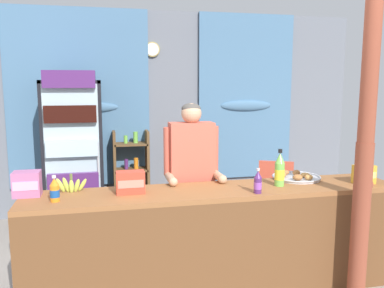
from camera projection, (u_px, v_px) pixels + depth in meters
ground_plane at (193, 258)px, 4.18m from camera, size 7.46×7.46×0.00m
back_wall_curtained at (164, 111)px, 5.67m from camera, size 5.54×0.22×2.78m
stall_counter at (221, 232)px, 3.36m from camera, size 3.21×0.57×0.91m
timber_post at (365, 150)px, 3.17m from camera, size 0.16×0.14×2.67m
drink_fridge at (74, 143)px, 4.96m from camera, size 0.70×0.70×1.95m
bottle_shelf_rack at (131, 172)px, 5.43m from camera, size 0.48×0.28×1.17m
plastic_lawn_chair at (275, 188)px, 5.07m from camera, size 0.58×0.58×0.86m
shopkeeper at (192, 166)px, 3.80m from camera, size 0.53×0.42×1.62m
soda_bottle_lime_soda at (280, 170)px, 3.51m from camera, size 0.09×0.09×0.33m
soda_bottle_orange_soda at (55, 190)px, 3.05m from camera, size 0.07×0.07×0.20m
soda_bottle_grape_soda at (258, 183)px, 3.28m from camera, size 0.06×0.06×0.21m
snack_box_crackers at (130, 182)px, 3.28m from camera, size 0.23×0.13×0.18m
snack_box_wafer at (27, 184)px, 3.19m from camera, size 0.21×0.16×0.20m
snack_box_choco_powder at (364, 174)px, 3.60m from camera, size 0.19×0.11×0.17m
pastry_tray at (296, 177)px, 3.78m from camera, size 0.45×0.45×0.07m
banana_bunch at (71, 185)px, 3.32m from camera, size 0.27×0.06×0.16m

